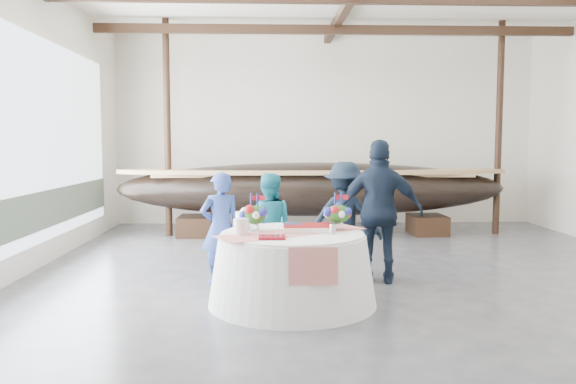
{
  "coord_description": "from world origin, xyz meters",
  "views": [
    {
      "loc": [
        -1.42,
        -7.61,
        1.95
      ],
      "look_at": [
        -1.12,
        0.48,
        1.24
      ],
      "focal_mm": 35.0,
      "sensor_mm": 36.0,
      "label": 1
    }
  ],
  "objects": [
    {
      "name": "floor",
      "position": [
        0.0,
        0.0,
        0.0
      ],
      "size": [
        10.0,
        12.0,
        0.01
      ],
      "primitive_type": "cube",
      "color": "#3D3D42",
      "rests_on": "ground"
    },
    {
      "name": "wall_back",
      "position": [
        0.0,
        6.0,
        2.25
      ],
      "size": [
        10.0,
        0.02,
        4.5
      ],
      "primitive_type": "cube",
      "color": "silver",
      "rests_on": "ground"
    },
    {
      "name": "pavilion_structure",
      "position": [
        0.0,
        0.74,
        4.0
      ],
      "size": [
        9.8,
        11.76,
        4.5
      ],
      "color": "black",
      "rests_on": "ground"
    },
    {
      "name": "open_bay",
      "position": [
        -4.95,
        1.0,
        1.83
      ],
      "size": [
        0.03,
        7.0,
        3.2
      ],
      "color": "silver",
      "rests_on": "ground"
    },
    {
      "name": "longboat_display",
      "position": [
        -0.46,
        4.2,
        0.99
      ],
      "size": [
        8.24,
        1.65,
        1.54
      ],
      "color": "black",
      "rests_on": "ground"
    },
    {
      "name": "banquet_table",
      "position": [
        -1.12,
        -0.92,
        0.44
      ],
      "size": [
        2.04,
        2.04,
        0.87
      ],
      "color": "silver",
      "rests_on": "ground"
    },
    {
      "name": "tabletop_items",
      "position": [
        -1.13,
        -0.79,
        1.02
      ],
      "size": [
        1.9,
        1.44,
        0.4
      ],
      "color": "red",
      "rests_on": "banquet_table"
    },
    {
      "name": "guest_woman_blue",
      "position": [
        -2.08,
        0.13,
        0.78
      ],
      "size": [
        0.66,
        0.54,
        1.55
      ],
      "primitive_type": "imported",
      "rotation": [
        0.0,
        0.0,
        3.49
      ],
      "color": "#2B428C",
      "rests_on": "ground"
    },
    {
      "name": "guest_woman_teal",
      "position": [
        -1.41,
        0.45,
        0.76
      ],
      "size": [
        0.77,
        0.62,
        1.52
      ],
      "primitive_type": "imported",
      "rotation": [
        0.0,
        0.0,
        3.08
      ],
      "color": "teal",
      "rests_on": "ground"
    },
    {
      "name": "guest_man_left",
      "position": [
        -0.27,
        0.57,
        0.84
      ],
      "size": [
        1.2,
        0.85,
        1.68
      ],
      "primitive_type": "imported",
      "rotation": [
        0.0,
        0.0,
        2.92
      ],
      "color": "black",
      "rests_on": "ground"
    },
    {
      "name": "guest_man_right",
      "position": [
        0.15,
        0.09,
        1.0
      ],
      "size": [
        1.25,
        0.73,
        2.0
      ],
      "primitive_type": "imported",
      "rotation": [
        0.0,
        0.0,
        2.92
      ],
      "color": "#141F31",
      "rests_on": "ground"
    }
  ]
}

